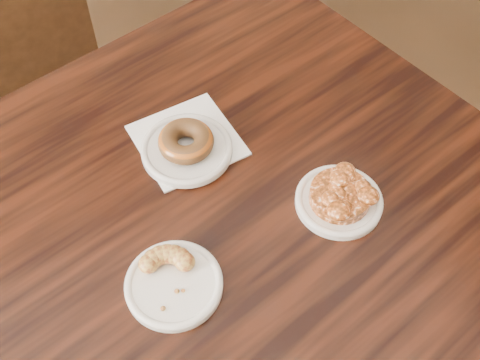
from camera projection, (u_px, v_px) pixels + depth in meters
name	position (u px, v px, depth m)	size (l,w,h in m)	color
cafe_table	(239.00, 312.00, 1.29)	(1.01, 1.01, 0.75)	black
napkin	(187.00, 140.00, 1.09)	(0.17, 0.17, 0.00)	white
plate_donut	(187.00, 150.00, 1.06)	(0.16, 0.16, 0.01)	silver
plate_cruller	(174.00, 285.00, 0.91)	(0.15, 0.15, 0.01)	white
plate_fritter	(339.00, 201.00, 1.00)	(0.15, 0.15, 0.01)	silver
glazed_donut	(186.00, 141.00, 1.04)	(0.10, 0.10, 0.03)	#8C3B14
apple_fritter	(341.00, 194.00, 0.98)	(0.14, 0.14, 0.03)	#3E1B06
cruller_fragment	(173.00, 279.00, 0.89)	(0.11, 0.11, 0.03)	brown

